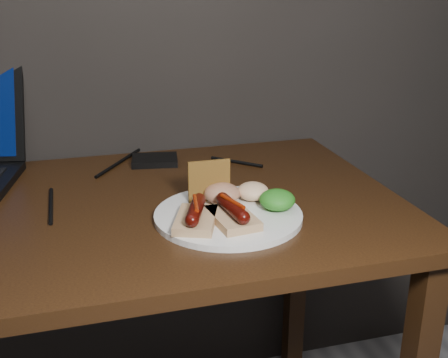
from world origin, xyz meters
TOP-DOWN VIEW (x-y plane):
  - desk at (0.00, 1.38)m, footprint 1.40×0.70m
  - hard_drive at (0.24, 1.63)m, footprint 0.12×0.10m
  - desk_cables at (-0.01, 1.52)m, footprint 0.99×0.42m
  - plate at (0.32, 1.27)m, footprint 0.34×0.34m
  - bread_sausage_left at (0.25, 1.23)m, footprint 0.11×0.13m
  - bread_sausage_center at (0.31, 1.22)m, footprint 0.08×0.12m
  - crispbread at (0.30, 1.33)m, footprint 0.08×0.01m
  - salad_greens at (0.42, 1.26)m, footprint 0.07×0.07m
  - salsa_mound at (0.32, 1.32)m, footprint 0.07×0.07m
  - coleslaw_mound at (0.39, 1.32)m, footprint 0.06×0.06m

SIDE VIEW (x-z plane):
  - desk at x=0.00m, z-range 0.29..1.04m
  - desk_cables at x=-0.01m, z-range 0.75..0.76m
  - plate at x=0.32m, z-range 0.75..0.76m
  - hard_drive at x=0.24m, z-range 0.75..0.77m
  - bread_sausage_left at x=0.25m, z-range 0.76..0.80m
  - bread_sausage_center at x=0.31m, z-range 0.76..0.80m
  - coleslaw_mound at x=0.39m, z-range 0.76..0.80m
  - salad_greens at x=0.42m, z-range 0.76..0.80m
  - salsa_mound at x=0.32m, z-range 0.76..0.80m
  - crispbread at x=0.30m, z-range 0.76..0.85m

